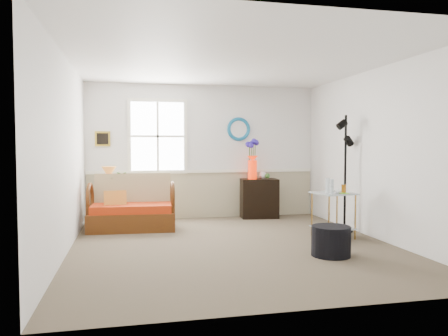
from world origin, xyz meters
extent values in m
cube|color=brown|center=(0.00, 0.00, 0.00)|extent=(4.50, 5.00, 0.01)
cube|color=white|center=(0.00, 0.00, 2.60)|extent=(4.50, 5.00, 0.01)
cube|color=white|center=(0.00, 2.50, 1.30)|extent=(4.50, 0.01, 2.60)
cube|color=white|center=(0.00, -2.50, 1.30)|extent=(4.50, 0.01, 2.60)
cube|color=white|center=(-2.25, 0.00, 1.30)|extent=(0.01, 5.00, 2.60)
cube|color=white|center=(2.25, 0.00, 1.30)|extent=(0.01, 5.00, 2.60)
cube|color=tan|center=(0.00, 2.48, 0.45)|extent=(4.46, 0.02, 0.90)
cube|color=white|center=(0.00, 2.47, 0.92)|extent=(4.46, 0.04, 0.06)
cube|color=gold|center=(-1.92, 2.48, 1.55)|extent=(0.28, 0.03, 0.28)
torus|color=#1788BC|center=(0.70, 2.48, 1.75)|extent=(0.47, 0.07, 0.47)
imported|color=#3F7C2F|center=(-1.64, 1.99, 0.73)|extent=(0.38, 0.42, 0.29)
cylinder|color=black|center=(1.10, -0.82, 0.19)|extent=(0.63, 0.63, 0.39)
camera|label=1|loc=(-1.43, -5.97, 1.43)|focal=35.00mm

